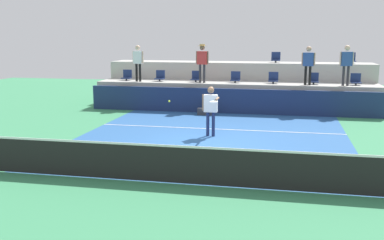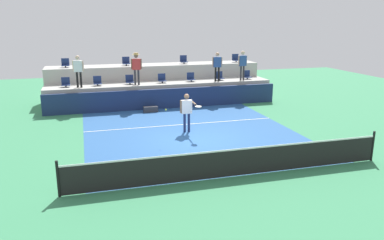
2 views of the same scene
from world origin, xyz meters
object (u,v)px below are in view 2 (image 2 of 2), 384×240
(stadium_chair_lower_mid_right, at_px, (191,78))
(spectator_leaning_on_rail, at_px, (217,64))
(stadium_chair_lower_left, at_px, (97,82))
(stadium_chair_upper_far_left, at_px, (65,64))
(stadium_chair_lower_center, at_px, (162,79))
(tennis_player, at_px, (187,109))
(stadium_chair_lower_far_right, at_px, (247,75))
(tennis_ball, at_px, (166,110))
(stadium_chair_upper_right, at_px, (184,60))
(spectator_in_white, at_px, (78,68))
(spectator_with_hat, at_px, (136,65))
(stadium_chair_upper_left, at_px, (126,62))
(stadium_chair_upper_far_right, at_px, (236,59))
(stadium_chair_lower_mid_left, at_px, (130,80))
(spectator_in_grey, at_px, (243,62))
(stadium_chair_lower_far_left, at_px, (66,83))
(stadium_chair_lower_right, at_px, (219,77))
(equipment_bag, at_px, (151,109))

(stadium_chair_lower_mid_right, bearing_deg, spectator_leaning_on_rail, -14.33)
(stadium_chair_lower_left, height_order, stadium_chair_upper_far_left, stadium_chair_upper_far_left)
(stadium_chair_lower_center, bearing_deg, tennis_player, -91.36)
(stadium_chair_lower_far_right, distance_m, tennis_ball, 9.76)
(stadium_chair_lower_mid_right, xyz_separation_m, stadium_chair_upper_right, (0.04, 1.80, 0.85))
(spectator_in_white, height_order, spectator_with_hat, spectator_with_hat)
(stadium_chair_upper_left, bearing_deg, stadium_chair_upper_far_left, 180.00)
(stadium_chair_lower_center, height_order, tennis_ball, stadium_chair_lower_center)
(stadium_chair_upper_far_right, distance_m, tennis_player, 9.65)
(tennis_player, height_order, spectator_with_hat, spectator_with_hat)
(stadium_chair_lower_left, distance_m, spectator_in_white, 1.32)
(stadium_chair_lower_mid_left, height_order, stadium_chair_upper_far_right, stadium_chair_upper_far_right)
(stadium_chair_lower_mid_left, xyz_separation_m, stadium_chair_upper_left, (0.04, 1.80, 0.85))
(stadium_chair_lower_mid_left, bearing_deg, tennis_ball, -85.53)
(stadium_chair_lower_center, relative_size, stadium_chair_upper_right, 1.00)
(spectator_in_grey, bearing_deg, stadium_chair_lower_far_left, 177.84)
(spectator_in_grey, bearing_deg, spectator_with_hat, 180.00)
(spectator_with_hat, bearing_deg, stadium_chair_lower_mid_right, 6.74)
(stadium_chair_lower_mid_right, distance_m, stadium_chair_lower_far_right, 3.59)
(stadium_chair_upper_left, xyz_separation_m, tennis_ball, (0.52, -8.95, -0.99))
(stadium_chair_upper_far_left, bearing_deg, tennis_player, -56.63)
(stadium_chair_upper_far_left, xyz_separation_m, spectator_with_hat, (3.82, -2.18, 0.04))
(stadium_chair_upper_right, bearing_deg, spectator_in_grey, -35.43)
(stadium_chair_lower_mid_right, distance_m, stadium_chair_lower_right, 1.79)
(stadium_chair_lower_left, height_order, spectator_in_grey, spectator_in_grey)
(stadium_chair_lower_center, height_order, equipment_bag, stadium_chair_lower_center)
(stadium_chair_upper_left, height_order, tennis_player, stadium_chair_upper_left)
(stadium_chair_lower_far_left, distance_m, spectator_leaning_on_rail, 8.62)
(stadium_chair_lower_far_left, xyz_separation_m, stadium_chair_lower_right, (8.85, 0.00, 0.00))
(stadium_chair_lower_right, distance_m, stadium_chair_upper_far_left, 9.08)
(stadium_chair_lower_far_left, height_order, spectator_leaning_on_rail, spectator_leaning_on_rail)
(stadium_chair_lower_mid_right, distance_m, stadium_chair_upper_left, 4.09)
(stadium_chair_lower_mid_right, relative_size, spectator_with_hat, 0.29)
(stadium_chair_lower_left, relative_size, spectator_in_white, 0.30)
(stadium_chair_lower_mid_left, relative_size, spectator_in_white, 0.30)
(stadium_chair_lower_right, xyz_separation_m, stadium_chair_upper_far_left, (-8.86, 1.80, 0.85))
(stadium_chair_lower_far_left, relative_size, spectator_in_grey, 0.30)
(stadium_chair_lower_right, bearing_deg, equipment_bag, -157.58)
(stadium_chair_lower_left, relative_size, stadium_chair_upper_far_left, 1.00)
(stadium_chair_upper_far_right, relative_size, spectator_with_hat, 0.29)
(stadium_chair_lower_mid_left, relative_size, stadium_chair_upper_far_right, 1.00)
(stadium_chair_lower_mid_right, height_order, stadium_chair_lower_far_right, same)
(stadium_chair_lower_far_right, relative_size, spectator_in_white, 0.30)
(spectator_leaning_on_rail, distance_m, tennis_ball, 8.21)
(stadium_chair_lower_center, relative_size, stadium_chair_upper_far_left, 1.00)
(spectator_leaning_on_rail, xyz_separation_m, tennis_ball, (-4.55, -6.77, -0.94))
(spectator_leaning_on_rail, bearing_deg, stadium_chair_lower_far_left, 177.44)
(stadium_chair_lower_left, height_order, stadium_chair_upper_left, stadium_chair_upper_left)
(spectator_in_white, bearing_deg, equipment_bag, -22.74)
(tennis_ball, bearing_deg, stadium_chair_lower_right, 55.95)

